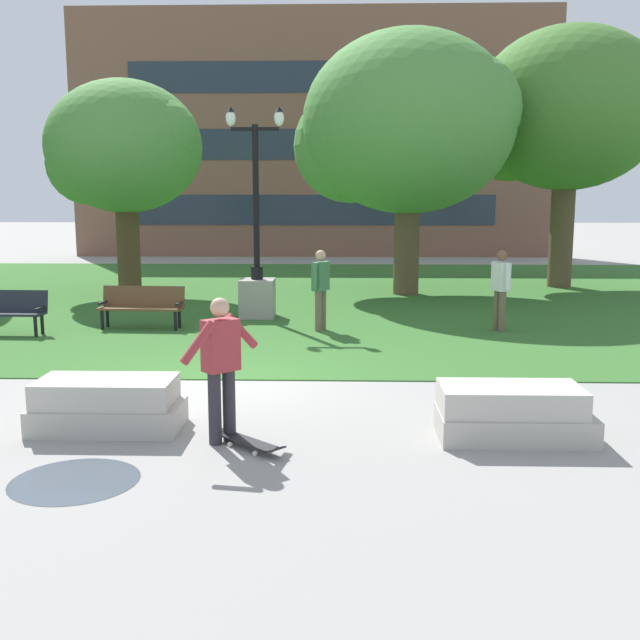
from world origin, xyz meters
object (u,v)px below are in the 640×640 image
concrete_block_left (513,413)px  skateboard (250,442)px  person_skateboarder (221,361)px  person_bystander_near_lawn (501,286)px  park_bench_near_right (142,304)px  concrete_block_center (108,405)px  park_bench_near_left (2,309)px  person_bystander_far_lawn (321,286)px  lamp_post_right (257,276)px

concrete_block_left → skateboard: 3.12m
person_skateboarder → person_bystander_near_lawn: 8.74m
skateboard → park_bench_near_right: 8.39m
person_skateboarder → concrete_block_center: bearing=163.3°
park_bench_near_left → concrete_block_center: bearing=-56.5°
concrete_block_left → person_bystander_far_lawn: (-2.47, 7.06, 0.68)m
person_skateboarder → skateboard: bearing=-34.0°
park_bench_near_left → lamp_post_right: size_ratio=0.38×
skateboard → person_bystander_near_lawn: bearing=59.9°
person_skateboarder → park_bench_near_left: 8.75m
park_bench_near_left → person_bystander_far_lawn: person_bystander_far_lawn is taller
lamp_post_right → skateboard: bearing=-84.2°
concrete_block_center → concrete_block_left: bearing=-2.4°
skateboard → person_bystander_far_lawn: size_ratio=0.52×
person_skateboarder → lamp_post_right: lamp_post_right is taller
concrete_block_center → person_bystander_near_lawn: person_bystander_near_lawn is taller
person_bystander_far_lawn → person_bystander_near_lawn: bearing=0.8°
person_skateboarder → skateboard: size_ratio=1.93×
park_bench_near_left → park_bench_near_right: bearing=16.3°
concrete_block_center → park_bench_near_left: park_bench_near_left is taller
concrete_block_left → person_bystander_near_lawn: size_ratio=1.05×
concrete_block_center → concrete_block_left: size_ratio=1.00×
concrete_block_center → lamp_post_right: size_ratio=0.37×
person_skateboarder → person_bystander_far_lawn: (0.94, 7.29, 0.01)m
lamp_post_right → park_bench_near_left: bearing=-155.1°
skateboard → person_bystander_far_lawn: person_bystander_far_lawn is taller
lamp_post_right → person_bystander_near_lawn: size_ratio=2.82×
concrete_block_center → park_bench_near_left: (-4.13, 6.25, 0.23)m
concrete_block_center → person_bystander_far_lawn: person_bystander_far_lawn is taller
park_bench_near_left → lamp_post_right: 5.56m
concrete_block_left → skateboard: bearing=-171.3°
lamp_post_right → concrete_block_center: bearing=-95.9°
concrete_block_center → person_bystander_near_lawn: bearing=48.0°
person_bystander_near_lawn → person_bystander_far_lawn: bearing=-179.2°
person_skateboarder → person_bystander_far_lawn: person_bystander_far_lawn is taller
park_bench_near_left → lamp_post_right: (5.03, 2.33, 0.47)m
concrete_block_left → park_bench_near_right: park_bench_near_right is taller
concrete_block_center → person_bystander_far_lawn: 7.30m
park_bench_near_left → skateboard: bearing=-49.3°
concrete_block_left → person_bystander_near_lawn: (1.31, 7.11, 0.68)m
skateboard → person_bystander_near_lawn: (4.39, 7.58, 0.90)m
person_skateboarder → park_bench_near_left: size_ratio=0.94×
concrete_block_left → park_bench_near_left: park_bench_near_left is taller
concrete_block_center → skateboard: size_ratio=2.03×
concrete_block_left → skateboard: concrete_block_left is taller
concrete_block_left → skateboard: size_ratio=2.03×
concrete_block_center → park_bench_near_right: (-1.43, 7.04, 0.23)m
person_bystander_near_lawn → person_bystander_far_lawn: 3.79m
person_skateboarder → person_bystander_near_lawn: size_ratio=1.00×
skateboard → park_bench_near_right: (-3.27, 7.72, 0.45)m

